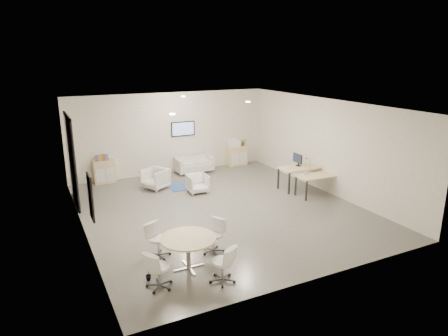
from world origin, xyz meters
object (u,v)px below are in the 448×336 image
desk_front (317,177)px  round_table (188,241)px  loveseat (194,165)px  sideboard_right (237,156)px  desk_rear (301,169)px  armchair_left (155,178)px  sideboard_left (104,172)px  armchair_right (198,183)px

desk_front → round_table: (-5.64, -2.60, 0.03)m
loveseat → round_table: (-3.00, -7.01, 0.36)m
sideboard_right → desk_front: bearing=-82.8°
desk_rear → sideboard_right: bearing=100.0°
sideboard_right → desk_rear: (0.53, -3.75, 0.30)m
armchair_left → round_table: 5.79m
sideboard_left → sideboard_right: sideboard_left is taller
sideboard_right → armchair_right: size_ratio=1.21×
loveseat → desk_front: desk_front is taller
desk_rear → desk_front: desk_rear is taller
sideboard_left → desk_front: (6.14, -4.57, 0.20)m
sideboard_left → loveseat: 3.51m
round_table → armchair_left: bearing=80.2°
sideboard_right → desk_rear: sideboard_right is taller
sideboard_left → desk_front: sideboard_left is taller
sideboard_left → sideboard_right: size_ratio=1.02×
desk_rear → sideboard_left: bearing=150.3°
armchair_left → sideboard_left: bearing=-163.8°
sideboard_left → round_table: size_ratio=0.70×
armchair_left → desk_rear: desk_rear is taller
sideboard_left → round_table: 7.19m
sideboard_right → armchair_left: (-4.07, -1.46, -0.02)m
loveseat → round_table: round_table is taller
round_table → sideboard_left: bearing=94.1°
armchair_right → loveseat: bearing=72.4°
armchair_right → sideboard_right: bearing=42.7°
sideboard_right → loveseat: 2.07m
sideboard_left → round_table: sideboard_left is taller
desk_rear → armchair_right: bearing=161.9°
sideboard_left → sideboard_right: 5.57m
armchair_right → desk_rear: desk_rear is taller
loveseat → armchair_left: 2.40m
desk_front → armchair_right: bearing=152.2°
armchair_left → desk_front: size_ratio=0.58×
loveseat → desk_front: 5.15m
sideboard_right → desk_front: 4.60m
armchair_left → round_table: size_ratio=0.65×
sideboard_right → desk_rear: bearing=-81.9°
desk_rear → desk_front: 0.82m
armchair_left → desk_rear: size_ratio=0.51×
sideboard_right → loveseat: size_ratio=0.56×
sideboard_right → desk_rear: size_ratio=0.54×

